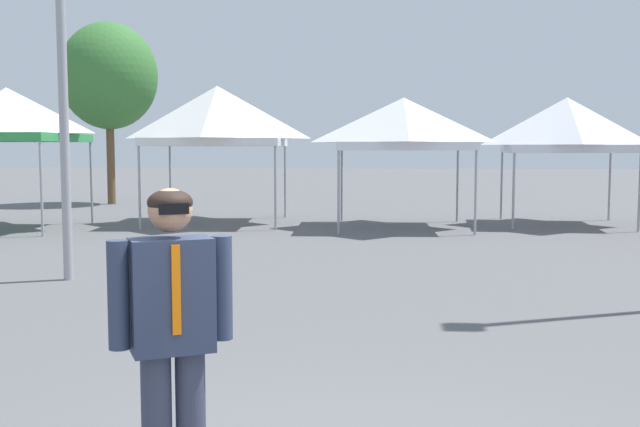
# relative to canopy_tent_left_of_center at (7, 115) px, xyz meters

# --- Properties ---
(canopy_tent_left_of_center) EXTENTS (3.20, 3.20, 3.46)m
(canopy_tent_left_of_center) POSITION_rel_canopy_tent_left_of_center_xyz_m (0.00, 0.00, 0.00)
(canopy_tent_left_of_center) COLOR #9E9EA3
(canopy_tent_left_of_center) RESTS_ON ground
(canopy_tent_far_left) EXTENTS (3.72, 3.72, 3.62)m
(canopy_tent_far_left) POSITION_rel_canopy_tent_left_of_center_xyz_m (4.78, 1.90, 0.03)
(canopy_tent_far_left) COLOR #9E9EA3
(canopy_tent_far_left) RESTS_ON ground
(canopy_tent_behind_left) EXTENTS (3.43, 3.43, 3.24)m
(canopy_tent_behind_left) POSITION_rel_canopy_tent_left_of_center_xyz_m (9.64, 1.24, -0.22)
(canopy_tent_behind_left) COLOR #9E9EA3
(canopy_tent_behind_left) RESTS_ON ground
(canopy_tent_center) EXTENTS (3.20, 3.20, 3.29)m
(canopy_tent_center) POSITION_rel_canopy_tent_left_of_center_xyz_m (13.83, 2.30, -0.22)
(canopy_tent_center) COLOR #9E9EA3
(canopy_tent_center) RESTS_ON ground
(person_foreground) EXTENTS (0.59, 0.40, 1.78)m
(person_foreground) POSITION_rel_canopy_tent_left_of_center_xyz_m (8.20, -13.65, -1.77)
(person_foreground) COLOR #33384C
(person_foreground) RESTS_ON ground
(tree_behind_tents_left) EXTENTS (3.40, 3.40, 6.40)m
(tree_behind_tents_left) POSITION_rel_canopy_tent_left_of_center_xyz_m (-0.58, 8.17, 1.71)
(tree_behind_tents_left) COLOR brown
(tree_behind_tents_left) RESTS_ON ground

